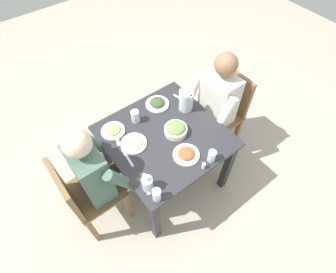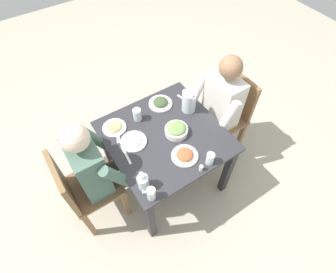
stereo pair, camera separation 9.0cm
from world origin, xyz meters
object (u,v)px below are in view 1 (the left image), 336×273
diner_far (104,171)px  water_glass_far_left (212,156)px  diner_near (210,108)px  water_pitcher (186,100)px  plate_fries (113,130)px  dining_table (165,144)px  chair_near (224,109)px  plate_rice_curry (186,154)px  water_glass_near_right (135,116)px  salt_shaker (204,166)px  chair_far (84,194)px  salad_bowl (176,129)px  plate_yoghurt (134,143)px  water_glass_center (157,195)px  plate_dolmas (157,103)px  oil_carafe (148,184)px

diner_far → water_glass_far_left: (-0.44, -0.68, 0.12)m
diner_far → water_glass_far_left: size_ratio=11.35×
diner_near → water_pitcher: (0.09, 0.22, 0.16)m
diner_far → plate_fries: diner_far is taller
dining_table → chair_near: size_ratio=1.01×
plate_rice_curry → water_glass_near_right: 0.53m
water_glass_far_left → salt_shaker: bearing=100.1°
chair_near → water_glass_far_left: bearing=125.3°
chair_far → salt_shaker: 0.94m
chair_near → diner_near: size_ratio=0.75×
chair_far → salad_bowl: bearing=-95.5°
plate_yoghurt → water_glass_center: bearing=165.8°
salad_bowl → plate_rice_curry: bearing=161.7°
plate_dolmas → plate_rice_curry: bearing=166.4°
water_glass_near_right → dining_table: bearing=-159.2°
dining_table → salad_bowl: 0.19m
dining_table → plate_fries: plate_fries is taller
chair_near → water_pitcher: size_ratio=4.70×
diner_near → water_glass_far_left: (-0.43, 0.40, 0.12)m
chair_far → water_glass_near_right: chair_far is taller
chair_far → salt_shaker: chair_far is taller
salad_bowl → water_glass_near_right: size_ratio=1.68×
oil_carafe → salad_bowl: bearing=-59.8°
plate_dolmas → plate_fries: bearing=92.9°
dining_table → diner_far: 0.54m
plate_dolmas → water_glass_center: 0.87m
dining_table → salad_bowl: size_ratio=4.89×
plate_yoghurt → water_glass_far_left: bearing=-141.0°
water_glass_center → oil_carafe: size_ratio=0.68×
oil_carafe → plate_rice_curry: bearing=-83.3°
plate_rice_curry → chair_near: bearing=-68.5°
water_pitcher → water_glass_center: water_pitcher is taller
chair_near → oil_carafe: chair_near is taller
water_pitcher → water_glass_center: 0.86m
dining_table → plate_dolmas: size_ratio=4.38×
diner_far → salad_bowl: 0.64m
salad_bowl → oil_carafe: (-0.26, 0.45, 0.01)m
plate_fries → water_glass_near_right: 0.21m
water_pitcher → plate_dolmas: size_ratio=0.92×
salt_shaker → water_pitcher: bearing=-27.1°
plate_fries → water_glass_near_right: (-0.02, -0.21, 0.04)m
diner_far → plate_fries: size_ratio=6.13×
dining_table → diner_far: size_ratio=0.76×
diner_far → plate_rice_curry: 0.63m
diner_far → plate_rice_curry: (-0.30, -0.55, 0.08)m
salad_bowl → water_glass_far_left: (-0.36, -0.05, 0.01)m
water_glass_near_right → water_glass_far_left: bearing=-160.2°
water_pitcher → plate_yoghurt: (-0.05, 0.56, -0.08)m
diner_far → salad_bowl: size_ratio=6.41×
plate_rice_curry → water_glass_near_right: (0.52, 0.12, 0.04)m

